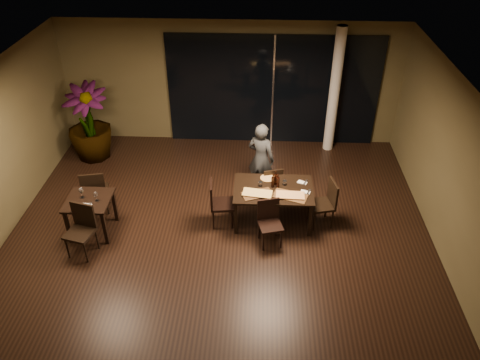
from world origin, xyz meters
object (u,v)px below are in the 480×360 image
chair_main_right (326,201)px  chair_side_near (82,227)px  main_table (273,192)px  bottle_a (273,180)px  bottle_c (276,178)px  chair_main_near (269,220)px  bottle_b (278,181)px  diner (261,159)px  side_table (90,205)px  chair_main_far (271,183)px  chair_side_far (95,190)px  chair_main_left (218,201)px  potted_plant (88,123)px

chair_main_right → chair_side_near: bearing=-90.5°
main_table → bottle_a: size_ratio=5.15×
bottle_a → bottle_c: 0.10m
chair_main_near → bottle_c: bearing=66.7°
bottle_b → diner: bearing=109.1°
side_table → bottle_c: 3.51m
chair_side_near → diner: diner is taller
main_table → diner: diner is taller
chair_main_near → chair_main_right: 1.21m
chair_side_near → chair_main_far: bearing=40.1°
chair_side_far → chair_main_right: bearing=166.5°
bottle_a → bottle_b: bottle_b is taller
chair_side_far → diner: (3.24, 0.91, 0.24)m
chair_side_far → chair_side_near: bearing=83.3°
chair_main_near → chair_main_right: (1.08, 0.56, 0.04)m
main_table → chair_side_near: size_ratio=1.53×
chair_main_left → bottle_a: size_ratio=3.28×
chair_main_right → bottle_c: bottle_c is taller
chair_main_left → chair_main_far: bearing=-61.3°
chair_main_right → diner: 1.66m
side_table → bottle_a: bearing=9.4°
side_table → chair_main_near: chair_main_near is taller
side_table → chair_main_right: bearing=5.7°
chair_main_right → bottle_a: bottle_a is taller
chair_main_left → chair_side_far: 2.44m
chair_main_right → chair_side_near: size_ratio=0.98×
chair_main_left → diner: diner is taller
chair_main_far → bottle_c: (0.06, -0.42, 0.41)m
chair_side_near → bottle_c: size_ratio=3.37×
chair_main_right → bottle_a: size_ratio=3.28×
side_table → chair_side_far: size_ratio=0.81×
bottle_b → chair_side_near: bearing=-162.6°
side_table → chair_main_far: (3.38, 1.07, -0.14)m
main_table → chair_main_right: 1.02m
chair_main_far → bottle_c: size_ratio=2.97×
chair_main_left → potted_plant: 3.96m
chair_main_left → side_table: bearing=92.2°
chair_main_far → chair_side_far: 3.50m
chair_side_near → bottle_b: (3.46, 1.08, 0.35)m
chair_side_near → chair_main_left: bearing=35.3°
chair_main_left → main_table: bearing=-87.9°
chair_main_near → bottle_b: size_ratio=2.97×
chair_main_far → chair_main_right: 1.21m
bottle_a → side_table: bearing=-170.6°
chair_side_near → chair_side_far: bearing=109.7°
chair_main_far → potted_plant: 4.53m
chair_side_near → side_table: bearing=106.0°
diner → potted_plant: bearing=7.8°
diner → bottle_c: size_ratio=5.50×
main_table → chair_side_near: bearing=-163.1°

